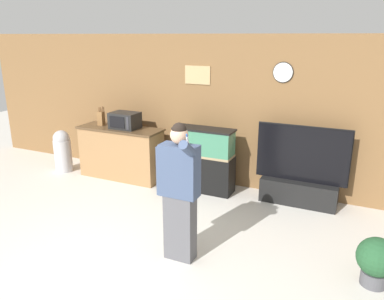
{
  "coord_description": "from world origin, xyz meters",
  "views": [
    {
      "loc": [
        2.53,
        -2.9,
        2.58
      ],
      "look_at": [
        0.44,
        1.59,
        1.05
      ],
      "focal_mm": 35.0,
      "sensor_mm": 36.0,
      "label": 1
    }
  ],
  "objects_px": {
    "microwave": "(125,120)",
    "aquarium_on_stand": "(204,160)",
    "knife_block": "(101,118)",
    "potted_plant": "(376,260)",
    "counter_island": "(121,153)",
    "person_standing": "(179,191)",
    "trash_bin": "(63,150)",
    "tv_on_stand": "(299,181)"
  },
  "relations": [
    {
      "from": "microwave",
      "to": "potted_plant",
      "type": "distance_m",
      "value": 4.55
    },
    {
      "from": "counter_island",
      "to": "person_standing",
      "type": "xyz_separation_m",
      "value": [
        2.19,
        -1.94,
        0.39
      ]
    },
    {
      "from": "counter_island",
      "to": "microwave",
      "type": "xyz_separation_m",
      "value": [
        0.11,
        0.01,
        0.62
      ]
    },
    {
      "from": "tv_on_stand",
      "to": "potted_plant",
      "type": "xyz_separation_m",
      "value": [
        1.1,
        -1.76,
        -0.06
      ]
    },
    {
      "from": "knife_block",
      "to": "potted_plant",
      "type": "bearing_deg",
      "value": -18.03
    },
    {
      "from": "knife_block",
      "to": "microwave",
      "type": "bearing_deg",
      "value": -0.9
    },
    {
      "from": "person_standing",
      "to": "potted_plant",
      "type": "distance_m",
      "value": 2.24
    },
    {
      "from": "knife_block",
      "to": "aquarium_on_stand",
      "type": "relative_size",
      "value": 0.33
    },
    {
      "from": "trash_bin",
      "to": "tv_on_stand",
      "type": "bearing_deg",
      "value": 5.65
    },
    {
      "from": "counter_island",
      "to": "trash_bin",
      "type": "height_order",
      "value": "counter_island"
    },
    {
      "from": "microwave",
      "to": "aquarium_on_stand",
      "type": "distance_m",
      "value": 1.63
    },
    {
      "from": "microwave",
      "to": "aquarium_on_stand",
      "type": "bearing_deg",
      "value": 2.26
    },
    {
      "from": "aquarium_on_stand",
      "to": "trash_bin",
      "type": "height_order",
      "value": "aquarium_on_stand"
    },
    {
      "from": "microwave",
      "to": "knife_block",
      "type": "distance_m",
      "value": 0.54
    },
    {
      "from": "aquarium_on_stand",
      "to": "tv_on_stand",
      "type": "bearing_deg",
      "value": 5.73
    },
    {
      "from": "knife_block",
      "to": "tv_on_stand",
      "type": "relative_size",
      "value": 0.25
    },
    {
      "from": "aquarium_on_stand",
      "to": "tv_on_stand",
      "type": "distance_m",
      "value": 1.6
    },
    {
      "from": "counter_island",
      "to": "tv_on_stand",
      "type": "height_order",
      "value": "tv_on_stand"
    },
    {
      "from": "trash_bin",
      "to": "potted_plant",
      "type": "bearing_deg",
      "value": -13.31
    },
    {
      "from": "microwave",
      "to": "trash_bin",
      "type": "distance_m",
      "value": 1.53
    },
    {
      "from": "aquarium_on_stand",
      "to": "tv_on_stand",
      "type": "height_order",
      "value": "tv_on_stand"
    },
    {
      "from": "counter_island",
      "to": "potted_plant",
      "type": "xyz_separation_m",
      "value": [
        4.32,
        -1.52,
        -0.18
      ]
    },
    {
      "from": "knife_block",
      "to": "potted_plant",
      "type": "xyz_separation_m",
      "value": [
        4.75,
        -1.55,
        -0.79
      ]
    },
    {
      "from": "microwave",
      "to": "tv_on_stand",
      "type": "bearing_deg",
      "value": 4.02
    },
    {
      "from": "trash_bin",
      "to": "knife_block",
      "type": "bearing_deg",
      "value": 15.9
    },
    {
      "from": "knife_block",
      "to": "potted_plant",
      "type": "height_order",
      "value": "knife_block"
    },
    {
      "from": "knife_block",
      "to": "trash_bin",
      "type": "height_order",
      "value": "knife_block"
    },
    {
      "from": "potted_plant",
      "to": "trash_bin",
      "type": "distance_m",
      "value": 5.71
    },
    {
      "from": "knife_block",
      "to": "person_standing",
      "type": "distance_m",
      "value": 3.28
    },
    {
      "from": "counter_island",
      "to": "knife_block",
      "type": "relative_size",
      "value": 4.42
    },
    {
      "from": "microwave",
      "to": "trash_bin",
      "type": "xyz_separation_m",
      "value": [
        -1.35,
        -0.22,
        -0.68
      ]
    },
    {
      "from": "microwave",
      "to": "knife_block",
      "type": "xyz_separation_m",
      "value": [
        -0.54,
        0.01,
        -0.01
      ]
    },
    {
      "from": "person_standing",
      "to": "trash_bin",
      "type": "distance_m",
      "value": 3.87
    },
    {
      "from": "microwave",
      "to": "potted_plant",
      "type": "bearing_deg",
      "value": -20.07
    },
    {
      "from": "aquarium_on_stand",
      "to": "potted_plant",
      "type": "bearing_deg",
      "value": -30.82
    },
    {
      "from": "tv_on_stand",
      "to": "counter_island",
      "type": "bearing_deg",
      "value": -175.9
    },
    {
      "from": "potted_plant",
      "to": "tv_on_stand",
      "type": "bearing_deg",
      "value": 122.05
    },
    {
      "from": "potted_plant",
      "to": "person_standing",
      "type": "bearing_deg",
      "value": -168.96
    },
    {
      "from": "microwave",
      "to": "person_standing",
      "type": "bearing_deg",
      "value": -43.13
    },
    {
      "from": "potted_plant",
      "to": "knife_block",
      "type": "bearing_deg",
      "value": 161.97
    },
    {
      "from": "knife_block",
      "to": "trash_bin",
      "type": "relative_size",
      "value": 0.44
    },
    {
      "from": "potted_plant",
      "to": "trash_bin",
      "type": "bearing_deg",
      "value": 166.69
    }
  ]
}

